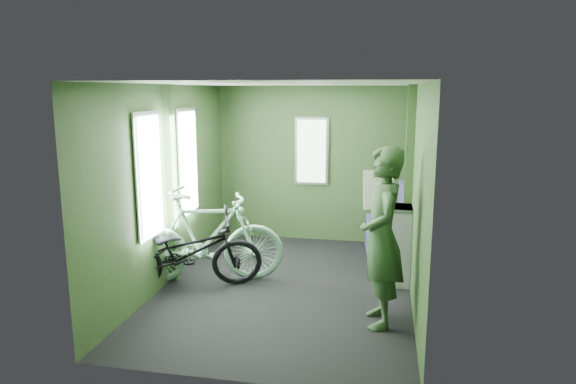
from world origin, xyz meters
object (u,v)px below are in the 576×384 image
waste_box (399,245)px  bench_seat (388,234)px  bicycle_black (188,289)px  bicycle_mint (207,283)px  passenger (382,237)px

waste_box → bench_seat: bench_seat is taller
waste_box → bench_seat: bearing=96.0°
bicycle_black → waste_box: waste_box is taller
bicycle_mint → passenger: bearing=-126.0°
passenger → bicycle_mint: bearing=-118.8°
bench_seat → passenger: bearing=-97.3°
bicycle_black → passenger: size_ratio=0.98×
bicycle_black → bicycle_mint: (0.15, 0.23, 0.00)m
bicycle_black → bicycle_mint: bearing=-52.8°
bicycle_mint → waste_box: waste_box is taller
bicycle_black → bench_seat: bench_seat is taller
bicycle_black → passenger: bearing=-123.0°
passenger → waste_box: bearing=160.8°
bicycle_black → bicycle_mint: size_ratio=0.94×
bicycle_black → passenger: passenger is taller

